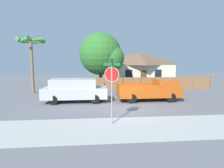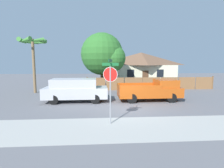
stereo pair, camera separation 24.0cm
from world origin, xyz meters
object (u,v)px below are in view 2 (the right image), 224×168
object	(u,v)px
orange_pickup	(152,90)
stop_sign	(110,81)
palm_tree	(33,46)
red_suv	(75,89)
oak_tree	(104,55)
house	(141,67)

from	to	relation	value
orange_pickup	stop_sign	world-z (taller)	stop_sign
palm_tree	red_suv	xyz separation A→B (m)	(4.80, -4.62, -3.82)
oak_tree	red_suv	size ratio (longest dim) A/B	1.34
orange_pickup	stop_sign	xyz separation A→B (m)	(-3.74, -5.31, 1.36)
red_suv	stop_sign	bearing A→B (deg)	-65.54
red_suv	orange_pickup	xyz separation A→B (m)	(6.21, 0.00, -0.14)
oak_tree	red_suv	bearing A→B (deg)	-108.96
oak_tree	orange_pickup	bearing A→B (deg)	-62.81
orange_pickup	stop_sign	size ratio (longest dim) A/B	1.56
oak_tree	orange_pickup	xyz separation A→B (m)	(3.72, -7.24, -3.19)
orange_pickup	stop_sign	bearing A→B (deg)	-125.60
red_suv	orange_pickup	world-z (taller)	red_suv
orange_pickup	red_suv	bearing A→B (deg)	179.53
oak_tree	red_suv	world-z (taller)	oak_tree
palm_tree	stop_sign	world-z (taller)	palm_tree
orange_pickup	oak_tree	bearing A→B (deg)	116.70
palm_tree	stop_sign	distance (m)	12.58
stop_sign	red_suv	bearing A→B (deg)	132.58
red_suv	palm_tree	bearing A→B (deg)	135.58
oak_tree	orange_pickup	size ratio (longest dim) A/B	1.31
stop_sign	house	bearing A→B (deg)	89.97
oak_tree	stop_sign	distance (m)	12.68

